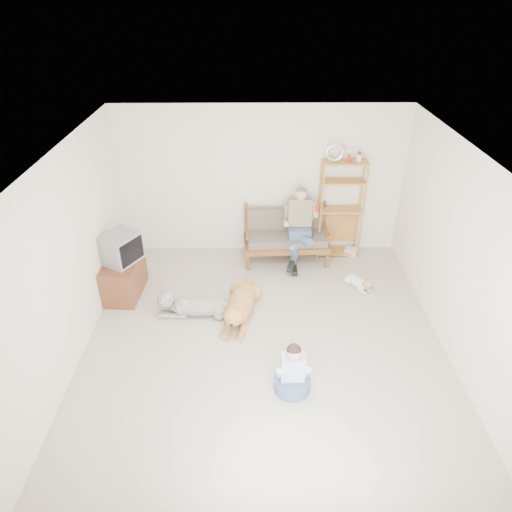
{
  "coord_description": "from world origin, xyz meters",
  "views": [
    {
      "loc": [
        -0.17,
        -4.78,
        4.41
      ],
      "look_at": [
        -0.1,
        1.0,
        0.89
      ],
      "focal_mm": 32.0,
      "sensor_mm": 36.0,
      "label": 1
    }
  ],
  "objects_px": {
    "tv_stand": "(124,278)",
    "golden_retriever": "(240,305)",
    "etagere": "(340,208)",
    "loveseat": "(286,235)"
  },
  "relations": [
    {
      "from": "loveseat",
      "to": "etagere",
      "type": "distance_m",
      "value": 1.07
    },
    {
      "from": "golden_retriever",
      "to": "tv_stand",
      "type": "bearing_deg",
      "value": 172.87
    },
    {
      "from": "loveseat",
      "to": "golden_retriever",
      "type": "bearing_deg",
      "value": -118.29
    },
    {
      "from": "golden_retriever",
      "to": "etagere",
      "type": "bearing_deg",
      "value": 56.91
    },
    {
      "from": "etagere",
      "to": "tv_stand",
      "type": "relative_size",
      "value": 2.26
    },
    {
      "from": "loveseat",
      "to": "tv_stand",
      "type": "bearing_deg",
      "value": -161.02
    },
    {
      "from": "etagere",
      "to": "golden_retriever",
      "type": "xyz_separation_m",
      "value": [
        -1.76,
        -1.84,
        -0.73
      ]
    },
    {
      "from": "tv_stand",
      "to": "golden_retriever",
      "type": "height_order",
      "value": "tv_stand"
    },
    {
      "from": "tv_stand",
      "to": "golden_retriever",
      "type": "distance_m",
      "value": 1.98
    },
    {
      "from": "loveseat",
      "to": "etagere",
      "type": "height_order",
      "value": "etagere"
    }
  ]
}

